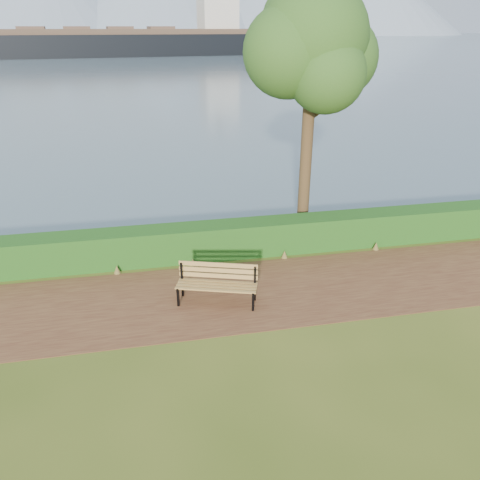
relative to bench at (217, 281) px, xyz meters
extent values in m
plane|color=#405418|center=(0.70, -0.09, -0.56)|extent=(140.00, 140.00, 0.00)
cube|color=#4F291B|center=(0.70, 0.21, -0.56)|extent=(40.00, 3.40, 0.01)
cube|color=#164F16|center=(0.70, 2.51, -0.06)|extent=(32.00, 0.85, 1.00)
cube|color=#466270|center=(0.70, 259.91, -0.56)|extent=(700.00, 510.00, 0.00)
cone|color=gray|center=(-59.30, 394.91, 23.44)|extent=(160.00, 160.00, 48.00)
cone|color=gray|center=(110.70, 399.91, 24.44)|extent=(170.00, 170.00, 50.00)
cone|color=gray|center=(-9.30, 429.91, 16.94)|extent=(120.00, 120.00, 35.00)
cone|color=gray|center=(150.70, 424.91, 19.44)|extent=(130.00, 130.00, 40.00)
cube|color=black|center=(-0.97, -0.04, -0.32)|extent=(0.07, 0.08, 0.49)
cube|color=black|center=(-0.83, 0.41, -0.10)|extent=(0.07, 0.08, 0.93)
cube|color=black|center=(-0.90, 0.19, -0.11)|extent=(0.23, 0.55, 0.05)
cube|color=black|center=(0.76, -0.60, -0.32)|extent=(0.07, 0.08, 0.49)
cube|color=black|center=(0.91, -0.15, -0.10)|extent=(0.07, 0.08, 0.93)
cube|color=black|center=(0.84, -0.38, -0.11)|extent=(0.23, 0.55, 0.05)
cube|color=#9F753D|center=(-0.09, -0.29, -0.08)|extent=(1.89, 0.70, 0.04)
cube|color=#9F753D|center=(-0.05, -0.16, -0.08)|extent=(1.89, 0.70, 0.04)
cube|color=#9F753D|center=(-0.01, -0.03, -0.08)|extent=(1.89, 0.70, 0.04)
cube|color=#9F753D|center=(0.03, 0.10, -0.08)|extent=(1.89, 0.70, 0.04)
cube|color=#9F753D|center=(0.05, 0.16, 0.05)|extent=(1.88, 0.65, 0.11)
cube|color=#9F753D|center=(0.05, 0.16, 0.21)|extent=(1.88, 0.65, 0.11)
cube|color=#9F753D|center=(0.05, 0.16, 0.36)|extent=(1.88, 0.65, 0.11)
cylinder|color=#382617|center=(3.35, 3.55, 2.68)|extent=(0.36, 0.36, 6.49)
sphere|color=#25531B|center=(3.35, 3.55, 5.38)|extent=(3.06, 3.06, 3.06)
sphere|color=#25531B|center=(4.18, 3.75, 4.84)|extent=(2.34, 2.34, 2.34)
sphere|color=#25531B|center=(2.61, 3.43, 5.02)|extent=(2.52, 2.52, 2.52)
sphere|color=#25531B|center=(3.56, 2.90, 4.48)|extent=(2.16, 2.16, 2.16)
sphere|color=#25531B|center=(3.04, 4.12, 5.83)|extent=(1.98, 1.98, 1.98)
sphere|color=#25531B|center=(3.45, 3.63, 6.28)|extent=(1.80, 1.80, 1.80)
cylinder|color=#382617|center=(3.75, 3.55, 3.40)|extent=(0.95, 0.11, 0.71)
cylinder|color=#382617|center=(2.99, 3.64, 3.85)|extent=(0.73, 0.34, 0.65)
cube|color=black|center=(-3.00, 109.04, 0.83)|extent=(65.72, 18.20, 6.50)
cube|color=#4D3B2E|center=(-3.00, 109.04, 4.64)|extent=(60.43, 16.54, 1.11)
cube|color=beige|center=(17.62, 111.62, 9.65)|extent=(9.24, 8.63, 10.21)
cube|color=brown|center=(-23.63, 106.46, 5.38)|extent=(6.28, 6.77, 0.74)
cube|color=brown|center=(-14.42, 107.61, 5.38)|extent=(6.28, 6.77, 0.74)
cube|color=brown|center=(-5.21, 108.77, 5.38)|extent=(6.28, 6.77, 0.74)
cube|color=brown|center=(3.99, 109.92, 5.38)|extent=(6.28, 6.77, 0.74)
camera|label=1|loc=(-1.42, -9.87, 5.65)|focal=35.00mm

